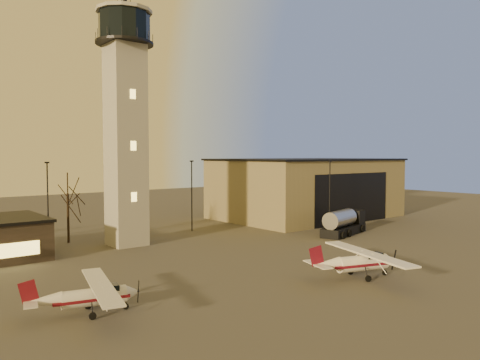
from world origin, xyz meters
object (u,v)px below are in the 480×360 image
object	(u,v)px
cessna_front	(364,265)
fuel_truck	(344,225)
hangar	(306,188)
control_tower	(125,110)
cessna_rear	(96,299)

from	to	relation	value
cessna_front	fuel_truck	bearing A→B (deg)	60.79
hangar	cessna_front	world-z (taller)	hangar
control_tower	hangar	distance (m)	37.90
cessna_front	fuel_truck	distance (m)	22.93
hangar	fuel_truck	bearing A→B (deg)	-121.10
hangar	cessna_rear	xyz separation A→B (m)	(-48.55, -25.44, -4.18)
control_tower	fuel_truck	world-z (taller)	control_tower
hangar	cessna_front	size ratio (longest dim) A/B	2.64
control_tower	fuel_truck	xyz separation A→B (m)	(26.48, -11.80, -14.96)
cessna_rear	hangar	bearing A→B (deg)	41.57
control_tower	cessna_rear	xyz separation A→B (m)	(-12.55, -21.46, -15.35)
control_tower	cessna_rear	size ratio (longest dim) A/B	3.16
fuel_truck	hangar	bearing A→B (deg)	44.30
control_tower	hangar	xyz separation A→B (m)	(36.00, 3.98, -11.17)
cessna_rear	fuel_truck	distance (m)	40.21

